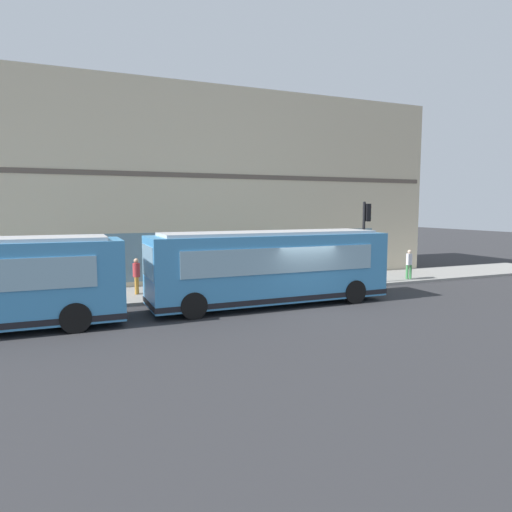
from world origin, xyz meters
name	(u,v)px	position (x,y,z in m)	size (l,w,h in m)	color
ground	(302,306)	(0.00, 0.00, 0.00)	(120.00, 120.00, 0.00)	#2D2D30
sidewalk_curb	(258,287)	(4.58, 0.00, 0.07)	(3.96, 40.00, 0.15)	gray
building_corner	(220,189)	(10.55, 0.00, 5.15)	(8.04, 23.94, 10.32)	beige
city_bus_nearside	(270,268)	(0.78, 1.09, 1.55)	(2.64, 10.05, 3.07)	#3F8CC6
traffic_light_near_corner	(366,227)	(3.09, -5.36, 3.07)	(0.32, 0.49, 4.19)	black
fire_hydrant	(265,283)	(3.18, 0.23, 0.51)	(0.35, 0.35, 0.74)	red
pedestrian_near_hydrant	(136,274)	(4.57, 5.97, 1.08)	(0.32, 0.32, 1.62)	gold
pedestrian_walking_along_curb	(77,272)	(5.71, 8.44, 1.16)	(0.32, 0.32, 1.74)	#99994C
pedestrian_by_light_pole	(409,262)	(3.30, -8.45, 1.07)	(0.32, 0.32, 1.60)	#3F8C4C
newspaper_vending_box	(239,278)	(4.61, 1.02, 0.60)	(0.44, 0.42, 0.90)	#197233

